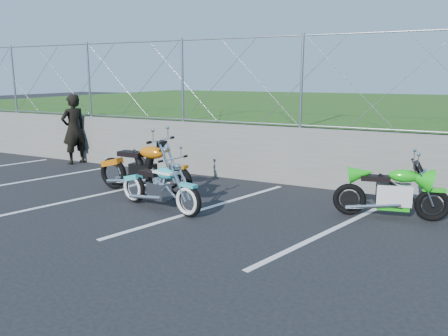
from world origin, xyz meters
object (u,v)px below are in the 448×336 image
at_px(cruiser_turquoise, 160,188).
at_px(sportbike_green, 392,194).
at_px(naked_orange, 145,170).
at_px(person_standing, 74,129).

relative_size(cruiser_turquoise, sportbike_green, 1.05).
bearing_deg(sportbike_green, naked_orange, 175.74).
height_order(naked_orange, sportbike_green, naked_orange).
bearing_deg(person_standing, cruiser_turquoise, 76.71).
height_order(sportbike_green, person_standing, person_standing).
distance_m(cruiser_turquoise, person_standing, 5.28).
bearing_deg(cruiser_turquoise, sportbike_green, 31.86).
distance_m(naked_orange, sportbike_green, 4.79).
relative_size(naked_orange, sportbike_green, 1.24).
height_order(cruiser_turquoise, sportbike_green, cruiser_turquoise).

